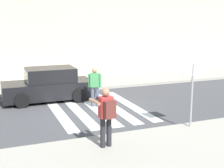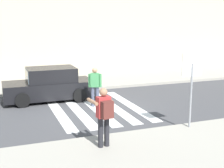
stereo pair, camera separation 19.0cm
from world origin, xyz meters
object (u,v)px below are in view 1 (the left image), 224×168
object	(u,v)px
photographer_with_backpack	(106,112)
pedestrian_crossing	(95,85)
stop_sign	(193,74)
parked_car_black	(49,85)

from	to	relation	value
photographer_with_backpack	pedestrian_crossing	xyz separation A→B (m)	(1.20, 4.64, -0.19)
stop_sign	parked_car_black	size ratio (longest dim) A/B	0.61
pedestrian_crossing	photographer_with_backpack	bearing A→B (deg)	-104.50
photographer_with_backpack	pedestrian_crossing	bearing A→B (deg)	75.50
photographer_with_backpack	parked_car_black	distance (m)	6.48
photographer_with_backpack	parked_car_black	size ratio (longest dim) A/B	0.42
pedestrian_crossing	parked_car_black	distance (m)	2.48
stop_sign	pedestrian_crossing	bearing A→B (deg)	117.36
stop_sign	photographer_with_backpack	size ratio (longest dim) A/B	1.46
stop_sign	photographer_with_backpack	xyz separation A→B (m)	(-3.29, -0.61, -0.80)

